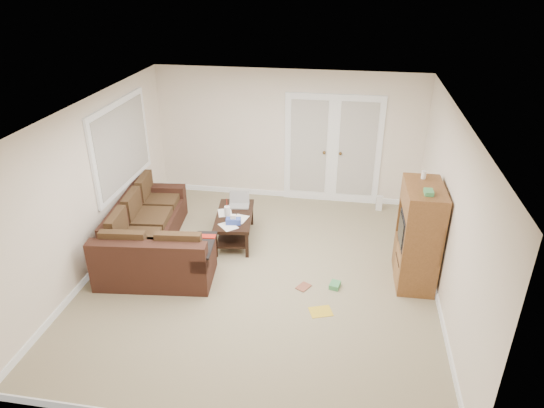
% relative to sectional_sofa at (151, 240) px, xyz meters
% --- Properties ---
extents(floor, '(5.50, 5.50, 0.00)m').
position_rel_sectional_sofa_xyz_m(floor, '(1.80, -0.21, -0.31)').
color(floor, tan).
rests_on(floor, ground).
extents(ceiling, '(5.00, 5.50, 0.02)m').
position_rel_sectional_sofa_xyz_m(ceiling, '(1.80, -0.21, 2.19)').
color(ceiling, white).
rests_on(ceiling, wall_back).
extents(wall_left, '(0.02, 5.50, 2.50)m').
position_rel_sectional_sofa_xyz_m(wall_left, '(-0.70, -0.21, 0.94)').
color(wall_left, white).
rests_on(wall_left, floor).
extents(wall_right, '(0.02, 5.50, 2.50)m').
position_rel_sectional_sofa_xyz_m(wall_right, '(4.30, -0.21, 0.94)').
color(wall_right, white).
rests_on(wall_right, floor).
extents(wall_back, '(5.00, 0.02, 2.50)m').
position_rel_sectional_sofa_xyz_m(wall_back, '(1.80, 2.54, 0.94)').
color(wall_back, white).
rests_on(wall_back, floor).
extents(wall_front, '(5.00, 0.02, 2.50)m').
position_rel_sectional_sofa_xyz_m(wall_front, '(1.80, -2.96, 0.94)').
color(wall_front, white).
rests_on(wall_front, floor).
extents(baseboards, '(5.00, 5.50, 0.10)m').
position_rel_sectional_sofa_xyz_m(baseboards, '(1.80, -0.21, -0.26)').
color(baseboards, silver).
rests_on(baseboards, floor).
extents(french_doors, '(1.80, 0.05, 2.13)m').
position_rel_sectional_sofa_xyz_m(french_doors, '(2.65, 2.50, 0.73)').
color(french_doors, silver).
rests_on(french_doors, floor).
extents(window_left, '(0.05, 1.92, 1.42)m').
position_rel_sectional_sofa_xyz_m(window_left, '(-0.66, 0.79, 1.24)').
color(window_left, silver).
rests_on(window_left, wall_left).
extents(sectional_sofa, '(1.94, 2.59, 0.78)m').
position_rel_sectional_sofa_xyz_m(sectional_sofa, '(0.00, 0.00, 0.00)').
color(sectional_sofa, '#3B2016').
rests_on(sectional_sofa, floor).
extents(coffee_table, '(0.73, 1.22, 0.79)m').
position_rel_sectional_sofa_xyz_m(coffee_table, '(1.17, 0.74, -0.05)').
color(coffee_table, black).
rests_on(coffee_table, floor).
extents(tv_armoire, '(0.53, 0.94, 1.60)m').
position_rel_sectional_sofa_xyz_m(tv_armoire, '(4.00, 0.04, 0.45)').
color(tv_armoire, brown).
rests_on(tv_armoire, floor).
extents(side_cabinet, '(0.46, 0.46, 0.95)m').
position_rel_sectional_sofa_xyz_m(side_cabinet, '(3.97, -0.11, 0.04)').
color(side_cabinet, '#9B6739').
rests_on(side_cabinet, floor).
extents(space_heater, '(0.12, 0.11, 0.28)m').
position_rel_sectional_sofa_xyz_m(space_heater, '(3.59, 2.24, -0.16)').
color(space_heater, white).
rests_on(space_heater, floor).
extents(floor_magazine, '(0.35, 0.32, 0.01)m').
position_rel_sectional_sofa_xyz_m(floor_magazine, '(2.74, -0.93, -0.30)').
color(floor_magazine, gold).
rests_on(floor_magazine, floor).
extents(floor_greenbox, '(0.17, 0.21, 0.07)m').
position_rel_sectional_sofa_xyz_m(floor_greenbox, '(2.89, -0.35, -0.27)').
color(floor_greenbox, '#449656').
rests_on(floor_greenbox, floor).
extents(floor_book, '(0.24, 0.26, 0.02)m').
position_rel_sectional_sofa_xyz_m(floor_book, '(2.38, -0.39, -0.30)').
color(floor_book, brown).
rests_on(floor_book, floor).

